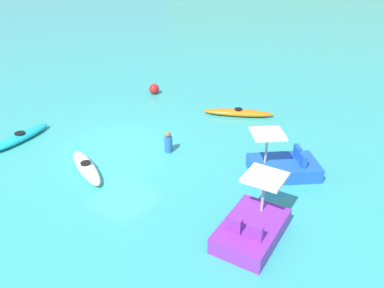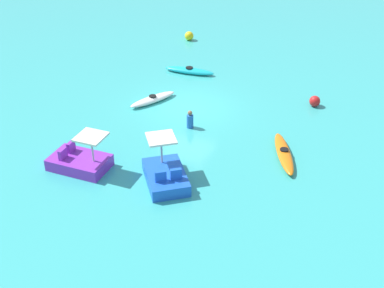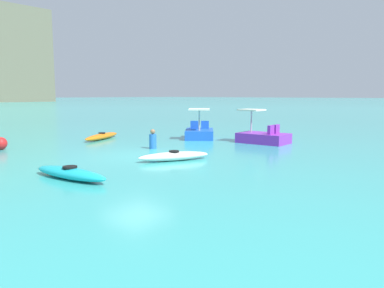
% 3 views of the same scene
% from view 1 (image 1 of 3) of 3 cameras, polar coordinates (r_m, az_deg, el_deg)
% --- Properties ---
extents(ground_plane, '(600.00, 600.00, 0.00)m').
position_cam_1_polar(ground_plane, '(15.91, -10.71, -0.74)').
color(ground_plane, '#38ADA8').
extents(kayak_cyan, '(0.99, 2.99, 0.37)m').
position_cam_1_polar(kayak_cyan, '(17.76, -23.96, 0.94)').
color(kayak_cyan, '#19B7C6').
rests_on(kayak_cyan, ground_plane).
extents(kayak_orange, '(3.24, 1.97, 0.37)m').
position_cam_1_polar(kayak_orange, '(18.73, 6.83, 4.61)').
color(kayak_orange, orange).
rests_on(kayak_orange, ground_plane).
extents(kayak_white, '(2.71, 1.71, 0.37)m').
position_cam_1_polar(kayak_white, '(14.61, -15.32, -3.34)').
color(kayak_white, white).
rests_on(kayak_white, ground_plane).
extents(pedal_boat_blue, '(2.81, 2.68, 1.68)m').
position_cam_1_polar(pedal_boat_blue, '(14.23, 13.28, -3.14)').
color(pedal_boat_blue, blue).
rests_on(pedal_boat_blue, ground_plane).
extents(pedal_boat_purple, '(1.63, 2.52, 1.68)m').
position_cam_1_polar(pedal_boat_purple, '(11.23, 8.80, -12.09)').
color(pedal_boat_purple, purple).
rests_on(pedal_boat_purple, ground_plane).
extents(buoy_red, '(0.56, 0.56, 0.56)m').
position_cam_1_polar(buoy_red, '(21.47, -5.61, 8.08)').
color(buoy_red, red).
rests_on(buoy_red, ground_plane).
extents(person_near_shore, '(0.39, 0.39, 0.88)m').
position_cam_1_polar(person_near_shore, '(15.30, -3.50, 0.14)').
color(person_near_shore, blue).
rests_on(person_near_shore, ground_plane).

